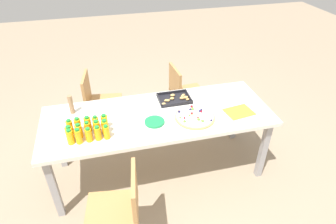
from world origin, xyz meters
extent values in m
plane|color=gray|center=(0.00, 0.00, 0.00)|extent=(12.00, 12.00, 0.00)
cube|color=silver|center=(0.00, 0.00, 0.72)|extent=(2.18, 0.82, 0.04)
cube|color=#99999E|center=(-1.01, -0.33, 0.35)|extent=(0.06, 0.06, 0.70)
cube|color=#99999E|center=(1.01, -0.33, 0.35)|extent=(0.06, 0.06, 0.70)
cube|color=#99999E|center=(-1.01, 0.33, 0.35)|extent=(0.06, 0.06, 0.70)
cube|color=#99999E|center=(1.01, 0.33, 0.35)|extent=(0.06, 0.06, 0.70)
cube|color=#B7844C|center=(-0.49, 0.79, 0.45)|extent=(0.45, 0.45, 0.04)
cube|color=#B7844C|center=(-0.67, 0.81, 0.64)|extent=(0.08, 0.38, 0.38)
cylinder|color=silver|center=(-0.31, 0.92, 0.21)|extent=(0.02, 0.02, 0.41)
cylinder|color=silver|center=(-0.35, 0.61, 0.21)|extent=(0.02, 0.02, 0.41)
cylinder|color=silver|center=(-0.62, 0.97, 0.21)|extent=(0.02, 0.02, 0.41)
cylinder|color=silver|center=(-0.67, 0.65, 0.21)|extent=(0.02, 0.02, 0.41)
cube|color=#B7844C|center=(-0.54, -0.78, 0.45)|extent=(0.45, 0.45, 0.04)
cube|color=#B7844C|center=(-0.36, -0.81, 0.64)|extent=(0.09, 0.38, 0.38)
cylinder|color=silver|center=(-0.67, -0.60, 0.21)|extent=(0.02, 0.02, 0.41)
cylinder|color=silver|center=(-0.36, -0.65, 0.21)|extent=(0.02, 0.02, 0.41)
cube|color=#B7844C|center=(0.56, 0.76, 0.45)|extent=(0.43, 0.43, 0.04)
cube|color=#B7844C|center=(0.37, 0.75, 0.64)|extent=(0.06, 0.38, 0.38)
cylinder|color=silver|center=(0.71, 0.93, 0.21)|extent=(0.02, 0.02, 0.41)
cylinder|color=silver|center=(0.73, 0.61, 0.21)|extent=(0.02, 0.02, 0.41)
cylinder|color=silver|center=(0.39, 0.91, 0.21)|extent=(0.02, 0.02, 0.41)
cylinder|color=silver|center=(0.41, 0.59, 0.21)|extent=(0.02, 0.02, 0.41)
cylinder|color=#F9AE14|center=(-0.79, -0.23, 0.81)|extent=(0.06, 0.06, 0.13)
cylinder|color=#1E8C33|center=(-0.79, -0.23, 0.88)|extent=(0.04, 0.04, 0.02)
cylinder|color=#F9AD14|center=(-0.73, -0.24, 0.81)|extent=(0.05, 0.05, 0.13)
cylinder|color=#1E8C33|center=(-0.73, -0.24, 0.88)|extent=(0.04, 0.04, 0.02)
cylinder|color=#FAAE14|center=(-0.65, -0.23, 0.80)|extent=(0.06, 0.06, 0.12)
cylinder|color=#1E8C33|center=(-0.65, -0.23, 0.87)|extent=(0.04, 0.04, 0.02)
cylinder|color=#FAAD14|center=(-0.57, -0.23, 0.80)|extent=(0.06, 0.06, 0.12)
cylinder|color=#1E8C33|center=(-0.57, -0.23, 0.87)|extent=(0.04, 0.04, 0.02)
cylinder|color=#F9AE14|center=(-0.50, -0.23, 0.80)|extent=(0.05, 0.05, 0.12)
cylinder|color=#1E8C33|center=(-0.50, -0.23, 0.87)|extent=(0.03, 0.03, 0.02)
cylinder|color=#FAAD14|center=(-0.80, -0.17, 0.80)|extent=(0.06, 0.06, 0.12)
cylinder|color=#1E8C33|center=(-0.80, -0.17, 0.87)|extent=(0.04, 0.04, 0.02)
cylinder|color=#FAAD14|center=(-0.73, -0.17, 0.80)|extent=(0.06, 0.06, 0.12)
cylinder|color=#1E8C33|center=(-0.73, -0.17, 0.87)|extent=(0.04, 0.04, 0.02)
cylinder|color=#FAAC14|center=(-0.65, -0.16, 0.81)|extent=(0.05, 0.05, 0.13)
cylinder|color=#1E8C33|center=(-0.65, -0.16, 0.88)|extent=(0.03, 0.03, 0.02)
cylinder|color=#FAAC14|center=(-0.57, -0.16, 0.81)|extent=(0.06, 0.06, 0.13)
cylinder|color=#1E8C33|center=(-0.57, -0.16, 0.88)|extent=(0.04, 0.04, 0.02)
cylinder|color=#FAAE14|center=(-0.50, -0.16, 0.80)|extent=(0.06, 0.06, 0.12)
cylinder|color=#1E8C33|center=(-0.50, -0.16, 0.88)|extent=(0.04, 0.04, 0.02)
cylinder|color=#F9AC14|center=(-0.80, -0.09, 0.80)|extent=(0.05, 0.05, 0.12)
cylinder|color=#1E8C33|center=(-0.80, -0.09, 0.87)|extent=(0.04, 0.04, 0.02)
cylinder|color=#F9AD14|center=(-0.73, -0.09, 0.81)|extent=(0.06, 0.06, 0.13)
cylinder|color=#1E8C33|center=(-0.73, -0.09, 0.88)|extent=(0.04, 0.04, 0.02)
cylinder|color=#FAAC14|center=(-0.65, -0.09, 0.81)|extent=(0.06, 0.06, 0.13)
cylinder|color=#1E8C33|center=(-0.65, -0.09, 0.88)|extent=(0.04, 0.04, 0.02)
cylinder|color=#F9AD14|center=(-0.58, -0.09, 0.80)|extent=(0.05, 0.05, 0.12)
cylinder|color=#1E8C33|center=(-0.58, -0.09, 0.87)|extent=(0.03, 0.03, 0.02)
cylinder|color=#F9AE14|center=(-0.50, -0.08, 0.80)|extent=(0.06, 0.06, 0.12)
cylinder|color=#1E8C33|center=(-0.50, -0.08, 0.87)|extent=(0.04, 0.04, 0.02)
cylinder|color=tan|center=(0.32, -0.14, 0.75)|extent=(0.38, 0.38, 0.02)
cylinder|color=white|center=(0.32, -0.14, 0.76)|extent=(0.35, 0.35, 0.01)
sphere|color=red|center=(0.34, 0.01, 0.78)|extent=(0.03, 0.03, 0.03)
sphere|color=red|center=(0.22, -0.16, 0.77)|extent=(0.02, 0.02, 0.02)
sphere|color=#1E1947|center=(0.44, -0.25, 0.77)|extent=(0.02, 0.02, 0.02)
sphere|color=red|center=(0.30, -0.10, 0.78)|extent=(0.03, 0.03, 0.03)
sphere|color=#1E1947|center=(0.41, -0.07, 0.77)|extent=(0.02, 0.02, 0.02)
sphere|color=#1E1947|center=(0.39, -0.08, 0.78)|extent=(0.02, 0.02, 0.02)
sphere|color=#1E1947|center=(0.31, -0.03, 0.77)|extent=(0.02, 0.02, 0.02)
sphere|color=red|center=(0.34, -0.18, 0.77)|extent=(0.02, 0.02, 0.02)
sphere|color=#66B238|center=(0.31, -0.11, 0.77)|extent=(0.02, 0.02, 0.02)
sphere|color=#66B238|center=(0.36, -0.24, 0.78)|extent=(0.03, 0.03, 0.03)
sphere|color=#66B238|center=(0.18, -0.14, 0.77)|extent=(0.02, 0.02, 0.02)
sphere|color=#1E1947|center=(0.20, -0.05, 0.78)|extent=(0.02, 0.02, 0.02)
sphere|color=#66B238|center=(0.34, -0.03, 0.78)|extent=(0.03, 0.03, 0.03)
sphere|color=#66B238|center=(0.27, -0.13, 0.77)|extent=(0.02, 0.02, 0.02)
sphere|color=#66B238|center=(0.20, -0.21, 0.78)|extent=(0.02, 0.02, 0.02)
sphere|color=red|center=(0.40, -0.10, 0.77)|extent=(0.02, 0.02, 0.02)
sphere|color=#66B238|center=(0.33, -0.21, 0.78)|extent=(0.03, 0.03, 0.03)
cube|color=black|center=(0.22, 0.22, 0.75)|extent=(0.33, 0.25, 0.01)
cube|color=black|center=(0.22, 0.10, 0.76)|extent=(0.33, 0.01, 0.03)
cube|color=black|center=(0.22, 0.34, 0.76)|extent=(0.33, 0.01, 0.03)
cube|color=black|center=(0.06, 0.22, 0.76)|extent=(0.01, 0.25, 0.03)
cube|color=black|center=(0.38, 0.22, 0.76)|extent=(0.01, 0.25, 0.03)
ellipsoid|color=tan|center=(0.22, 0.27, 0.77)|extent=(0.05, 0.04, 0.03)
ellipsoid|color=tan|center=(0.34, 0.20, 0.77)|extent=(0.05, 0.04, 0.03)
ellipsoid|color=tan|center=(0.09, 0.13, 0.76)|extent=(0.05, 0.04, 0.03)
ellipsoid|color=tan|center=(0.14, 0.19, 0.76)|extent=(0.04, 0.03, 0.02)
ellipsoid|color=tan|center=(0.32, 0.24, 0.76)|extent=(0.04, 0.03, 0.02)
ellipsoid|color=tan|center=(0.13, 0.19, 0.76)|extent=(0.04, 0.03, 0.02)
ellipsoid|color=tan|center=(0.19, 0.21, 0.76)|extent=(0.05, 0.03, 0.03)
ellipsoid|color=tan|center=(0.30, 0.20, 0.77)|extent=(0.05, 0.04, 0.03)
ellipsoid|color=tan|center=(0.35, 0.16, 0.76)|extent=(0.04, 0.03, 0.02)
ellipsoid|color=tan|center=(0.33, 0.26, 0.76)|extent=(0.03, 0.02, 0.02)
cylinder|color=#1E8C4C|center=(-0.06, -0.12, 0.75)|extent=(0.18, 0.18, 0.00)
cylinder|color=#1E8C4C|center=(-0.06, -0.12, 0.75)|extent=(0.18, 0.18, 0.00)
cylinder|color=#1E8C4C|center=(-0.06, -0.12, 0.76)|extent=(0.18, 0.18, 0.00)
cylinder|color=#1E8C4C|center=(-0.06, -0.12, 0.76)|extent=(0.18, 0.18, 0.00)
cube|color=white|center=(-0.48, 0.18, 0.75)|extent=(0.15, 0.15, 0.02)
cylinder|color=#9E7A56|center=(-0.79, 0.23, 0.84)|extent=(0.04, 0.04, 0.19)
cube|color=yellow|center=(0.77, -0.15, 0.75)|extent=(0.29, 0.24, 0.01)
camera|label=1|loc=(-0.46, -2.22, 2.34)|focal=30.99mm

